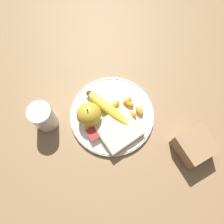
% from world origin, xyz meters
% --- Properties ---
extents(ground_plane, '(3.00, 3.00, 0.00)m').
position_xyz_m(ground_plane, '(0.00, 0.00, 0.00)').
color(ground_plane, olive).
extents(plate, '(0.25, 0.25, 0.01)m').
position_xyz_m(plate, '(0.00, 0.00, 0.01)').
color(plate, white).
rests_on(plate, ground_plane).
extents(juice_glass, '(0.06, 0.06, 0.10)m').
position_xyz_m(juice_glass, '(0.18, -0.08, 0.04)').
color(juice_glass, silver).
rests_on(juice_glass, ground_plane).
extents(apple, '(0.07, 0.07, 0.08)m').
position_xyz_m(apple, '(0.06, -0.02, 0.05)').
color(apple, gold).
rests_on(apple, plate).
extents(banana, '(0.09, 0.17, 0.03)m').
position_xyz_m(banana, '(0.01, -0.02, 0.03)').
color(banana, yellow).
rests_on(banana, plate).
extents(bread_slice, '(0.12, 0.12, 0.02)m').
position_xyz_m(bread_slice, '(0.01, 0.05, 0.02)').
color(bread_slice, tan).
rests_on(bread_slice, plate).
extents(fork, '(0.09, 0.16, 0.00)m').
position_xyz_m(fork, '(-0.01, -0.00, 0.01)').
color(fork, silver).
rests_on(fork, plate).
extents(jam_packet, '(0.05, 0.04, 0.02)m').
position_xyz_m(jam_packet, '(0.07, 0.03, 0.02)').
color(jam_packet, silver).
rests_on(jam_packet, plate).
extents(orange_segment_0, '(0.03, 0.03, 0.02)m').
position_xyz_m(orange_segment_0, '(-0.06, 0.00, 0.02)').
color(orange_segment_0, orange).
rests_on(orange_segment_0, plate).
extents(orange_segment_1, '(0.03, 0.03, 0.02)m').
position_xyz_m(orange_segment_1, '(-0.02, -0.02, 0.02)').
color(orange_segment_1, orange).
rests_on(orange_segment_1, plate).
extents(orange_segment_2, '(0.02, 0.03, 0.02)m').
position_xyz_m(orange_segment_2, '(-0.08, 0.03, 0.02)').
color(orange_segment_2, orange).
rests_on(orange_segment_2, plate).
extents(orange_segment_3, '(0.03, 0.02, 0.02)m').
position_xyz_m(orange_segment_3, '(-0.06, -0.01, 0.02)').
color(orange_segment_3, orange).
rests_on(orange_segment_3, plate).
extents(orange_segment_4, '(0.03, 0.03, 0.02)m').
position_xyz_m(orange_segment_4, '(-0.05, 0.03, 0.02)').
color(orange_segment_4, orange).
rests_on(orange_segment_4, plate).
extents(condiment_caddy, '(0.09, 0.09, 0.07)m').
position_xyz_m(condiment_caddy, '(-0.15, 0.20, 0.03)').
color(condiment_caddy, '#93704C').
rests_on(condiment_caddy, ground_plane).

